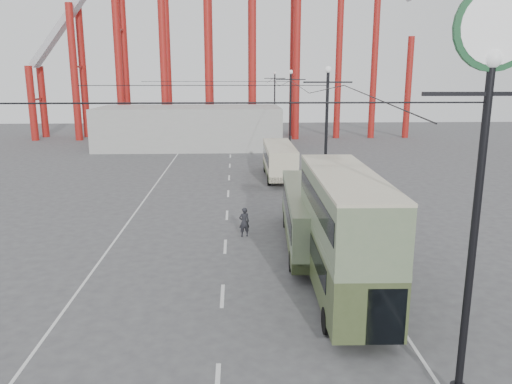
{
  "coord_description": "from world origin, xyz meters",
  "views": [
    {
      "loc": [
        -0.41,
        -14.79,
        8.72
      ],
      "look_at": [
        0.6,
        9.64,
        3.0
      ],
      "focal_mm": 35.0,
      "sensor_mm": 36.0,
      "label": 1
    }
  ],
  "objects_px": {
    "single_decker_green": "(310,214)",
    "lamp_post_near": "(487,113)",
    "single_decker_cream": "(279,159)",
    "double_decker_bus": "(344,229)",
    "pedestrian": "(244,222)"
  },
  "relations": [
    {
      "from": "double_decker_bus",
      "to": "single_decker_green",
      "type": "height_order",
      "value": "double_decker_bus"
    },
    {
      "from": "single_decker_cream",
      "to": "double_decker_bus",
      "type": "bearing_deg",
      "value": -88.63
    },
    {
      "from": "pedestrian",
      "to": "single_decker_cream",
      "type": "bearing_deg",
      "value": -118.87
    },
    {
      "from": "double_decker_bus",
      "to": "single_decker_cream",
      "type": "distance_m",
      "value": 24.0
    },
    {
      "from": "single_decker_green",
      "to": "lamp_post_near",
      "type": "bearing_deg",
      "value": -77.27
    },
    {
      "from": "single_decker_green",
      "to": "single_decker_cream",
      "type": "bearing_deg",
      "value": 93.34
    },
    {
      "from": "single_decker_green",
      "to": "pedestrian",
      "type": "xyz_separation_m",
      "value": [
        -3.38,
        1.65,
        -0.87
      ]
    },
    {
      "from": "double_decker_bus",
      "to": "single_decker_cream",
      "type": "xyz_separation_m",
      "value": [
        -0.45,
        23.96,
        -1.2
      ]
    },
    {
      "from": "double_decker_bus",
      "to": "single_decker_green",
      "type": "distance_m",
      "value": 6.29
    },
    {
      "from": "double_decker_bus",
      "to": "pedestrian",
      "type": "distance_m",
      "value": 8.92
    },
    {
      "from": "lamp_post_near",
      "to": "pedestrian",
      "type": "distance_m",
      "value": 17.18
    },
    {
      "from": "single_decker_cream",
      "to": "single_decker_green",
      "type": "bearing_deg",
      "value": -89.55
    },
    {
      "from": "lamp_post_near",
      "to": "single_decker_cream",
      "type": "distance_m",
      "value": 31.49
    },
    {
      "from": "single_decker_green",
      "to": "pedestrian",
      "type": "distance_m",
      "value": 3.86
    },
    {
      "from": "double_decker_bus",
      "to": "single_decker_green",
      "type": "relative_size",
      "value": 0.88
    }
  ]
}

